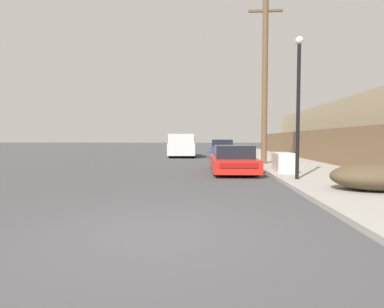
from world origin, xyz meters
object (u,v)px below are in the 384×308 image
at_px(discarded_fridge, 283,162).
at_px(street_lamp, 298,97).
at_px(brush_pile, 375,177).
at_px(pickup_truck, 183,146).
at_px(car_parked_far, 221,146).
at_px(car_parked_mid, 222,149).
at_px(utility_pole, 265,78).
at_px(parked_sports_car_red, 232,160).

distance_m(discarded_fridge, street_lamp, 3.28).
distance_m(discarded_fridge, brush_pile, 4.59).
bearing_deg(pickup_truck, car_parked_far, -111.28).
bearing_deg(discarded_fridge, car_parked_far, 97.08).
xyz_separation_m(car_parked_mid, pickup_truck, (-3.19, 0.10, 0.25)).
bearing_deg(car_parked_mid, utility_pole, -73.97).
distance_m(parked_sports_car_red, car_parked_mid, 10.91).
xyz_separation_m(parked_sports_car_red, car_parked_far, (0.28, 21.17, 0.09)).
relative_size(pickup_truck, street_lamp, 1.20).
height_order(parked_sports_car_red, utility_pole, utility_pole).
bearing_deg(brush_pile, utility_pole, 99.09).
bearing_deg(car_parked_far, discarded_fridge, -87.28).
relative_size(car_parked_mid, street_lamp, 0.98).
relative_size(car_parked_mid, car_parked_far, 1.12).
height_order(car_parked_mid, car_parked_far, car_parked_mid).
relative_size(car_parked_mid, utility_pole, 0.50).
relative_size(parked_sports_car_red, street_lamp, 1.01).
xyz_separation_m(parked_sports_car_red, brush_pile, (3.32, -5.08, -0.07)).
bearing_deg(brush_pile, pickup_truck, 112.01).
bearing_deg(car_parked_mid, pickup_truck, 179.69).
bearing_deg(street_lamp, car_parked_far, 93.91).
bearing_deg(utility_pole, parked_sports_car_red, -120.19).
height_order(parked_sports_car_red, street_lamp, street_lamp).
height_order(car_parked_mid, utility_pole, utility_pole).
bearing_deg(brush_pile, street_lamp, 123.44).
xyz_separation_m(discarded_fridge, street_lamp, (-0.10, -2.31, 2.33)).
height_order(discarded_fridge, utility_pole, utility_pole).
height_order(discarded_fridge, street_lamp, street_lamp).
bearing_deg(brush_pile, discarded_fridge, 106.25).
xyz_separation_m(car_parked_far, utility_pole, (1.69, -17.80, 4.12)).
relative_size(utility_pole, street_lamp, 1.94).
relative_size(parked_sports_car_red, car_parked_far, 1.15).
bearing_deg(car_parked_far, utility_pole, -86.46).
distance_m(parked_sports_car_red, utility_pole, 5.74).
height_order(discarded_fridge, parked_sports_car_red, parked_sports_car_red).
relative_size(car_parked_far, brush_pile, 1.82).
bearing_deg(parked_sports_car_red, brush_pile, -58.75).
height_order(car_parked_mid, brush_pile, car_parked_mid).
xyz_separation_m(car_parked_mid, car_parked_far, (0.28, 10.26, -0.02)).
height_order(car_parked_far, pickup_truck, pickup_truck).
xyz_separation_m(discarded_fridge, parked_sports_car_red, (-2.03, 0.67, 0.04)).
relative_size(pickup_truck, utility_pole, 0.62).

